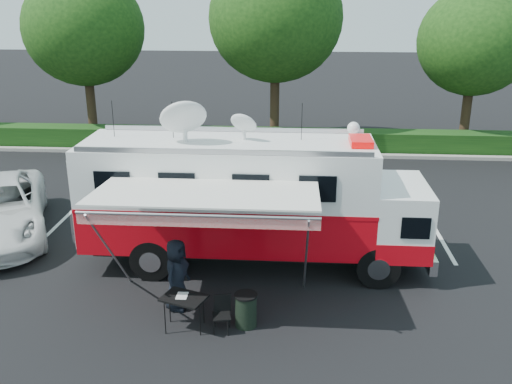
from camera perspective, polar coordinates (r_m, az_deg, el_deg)
ground_plane at (r=15.80m, az=-0.13°, el=-7.12°), size 120.00×120.00×0.00m
back_border at (r=27.09m, az=4.44°, el=14.96°), size 60.00×6.14×8.87m
stall_lines at (r=18.56m, az=-0.99°, el=-2.94°), size 24.12×5.50×0.01m
command_truck at (r=15.06m, az=-0.44°, el=-0.72°), size 9.10×2.50×4.37m
awning at (r=12.41m, az=-5.15°, el=-0.65°), size 4.97×2.57×3.00m
person at (r=13.88m, az=-7.76°, el=-11.34°), size 0.75×0.96×1.72m
folding_table at (r=12.70m, az=-7.23°, el=-10.55°), size 1.10×0.93×0.79m
folding_chair at (r=12.74m, az=-3.42°, el=-11.73°), size 0.46×0.48×0.81m
trash_bin at (r=12.89m, az=-1.02°, el=-11.70°), size 0.52×0.52×0.78m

